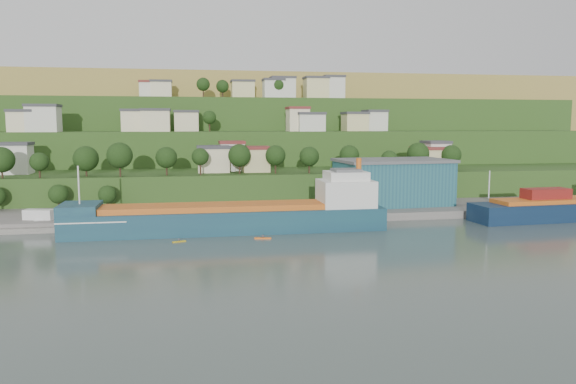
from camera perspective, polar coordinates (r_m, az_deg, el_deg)
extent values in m
plane|color=#414F4B|center=(122.87, -3.26, -4.64)|extent=(500.00, 500.00, 0.00)
cube|color=slate|center=(153.46, 2.91, -2.32)|extent=(220.00, 26.00, 4.00)
cube|color=slate|center=(149.26, -25.85, -3.27)|extent=(40.00, 18.00, 2.40)
cube|color=#284719|center=(177.82, -5.44, -1.08)|extent=(260.00, 32.00, 20.00)
cube|color=#284719|center=(207.49, -6.13, 0.06)|extent=(280.00, 32.00, 44.00)
cube|color=#284719|center=(237.24, -6.65, 0.90)|extent=(300.00, 32.00, 70.00)
cube|color=olive|center=(310.83, -7.51, 2.30)|extent=(360.00, 120.00, 96.00)
cube|color=silver|center=(184.11, -25.88, 2.99)|extent=(8.15, 7.74, 8.45)
cube|color=#3F3F44|center=(183.91, -25.96, 4.44)|extent=(8.75, 8.34, 0.90)
cube|color=beige|center=(172.99, -7.58, 3.20)|extent=(9.36, 7.72, 7.21)
cube|color=#3F3F44|center=(172.78, -7.61, 4.55)|extent=(9.96, 8.32, 0.90)
cube|color=silver|center=(178.37, -6.71, 3.31)|extent=(7.57, 8.52, 7.09)
cube|color=#3F3F44|center=(178.17, -6.73, 4.59)|extent=(8.17, 9.12, 0.90)
cube|color=silver|center=(179.82, -5.71, 3.56)|extent=(7.45, 8.23, 8.45)
cube|color=maroon|center=(179.61, -5.73, 5.05)|extent=(8.05, 8.83, 0.90)
cube|color=beige|center=(173.81, -3.31, 3.23)|extent=(7.97, 8.75, 6.95)
cube|color=maroon|center=(173.61, -3.32, 4.52)|extent=(8.57, 9.35, 0.90)
cube|color=beige|center=(186.50, 14.17, 3.20)|extent=(9.84, 8.93, 6.47)
cube|color=maroon|center=(186.32, 14.21, 4.33)|extent=(10.44, 9.53, 0.90)
cube|color=silver|center=(191.87, 14.76, 3.55)|extent=(7.16, 8.24, 8.28)
cube|color=#3F3F44|center=(191.68, 14.80, 4.92)|extent=(7.76, 8.84, 0.90)
cube|color=beige|center=(207.16, -25.38, 6.43)|extent=(7.87, 8.44, 6.56)
cube|color=#3F3F44|center=(207.20, -25.43, 7.46)|extent=(8.47, 9.04, 0.90)
cube|color=silver|center=(205.53, -23.58, 6.77)|extent=(9.95, 8.85, 8.32)
cube|color=#3F3F44|center=(205.62, -23.64, 8.05)|extent=(10.55, 9.45, 0.90)
cube|color=beige|center=(209.28, -15.45, 6.92)|extent=(7.77, 7.83, 7.11)
cube|color=#3F3F44|center=(209.34, -15.48, 8.02)|extent=(8.37, 8.43, 0.90)
cube|color=beige|center=(205.83, -13.29, 7.00)|extent=(9.95, 8.73, 7.21)
cube|color=#3F3F44|center=(205.89, -13.32, 8.13)|extent=(10.55, 9.33, 0.90)
cube|color=beige|center=(210.43, -10.28, 7.01)|extent=(8.63, 8.20, 6.79)
cube|color=#3F3F44|center=(210.48, -10.30, 8.06)|extent=(9.23, 8.80, 0.90)
cube|color=beige|center=(208.09, 0.99, 7.30)|extent=(7.43, 8.65, 8.08)
cube|color=maroon|center=(208.17, 0.99, 8.54)|extent=(8.03, 9.25, 0.90)
cube|color=silver|center=(205.91, 2.30, 7.01)|extent=(9.51, 7.87, 6.02)
cube|color=#3F3F44|center=(205.95, 2.31, 7.98)|extent=(10.11, 8.47, 0.90)
cube|color=beige|center=(217.64, 6.80, 7.01)|extent=(8.53, 8.79, 6.38)
cube|color=#3F3F44|center=(217.68, 6.81, 7.97)|extent=(9.13, 9.39, 0.90)
cube|color=silver|center=(221.34, 8.81, 7.08)|extent=(7.51, 8.96, 7.20)
cube|color=#3F3F44|center=(221.39, 8.83, 8.13)|extent=(8.11, 9.56, 0.90)
cube|color=silver|center=(240.95, -13.93, 9.95)|extent=(7.48, 7.46, 6.46)
cube|color=maroon|center=(241.18, -13.95, 10.82)|extent=(8.08, 8.06, 0.90)
cube|color=beige|center=(238.15, -12.75, 10.03)|extent=(8.26, 7.30, 6.54)
cube|color=#3F3F44|center=(238.39, -12.77, 10.92)|extent=(8.86, 7.90, 0.90)
cube|color=beige|center=(241.83, -4.63, 10.20)|extent=(9.37, 8.66, 7.19)
cube|color=#3F3F44|center=(242.10, -4.64, 11.15)|extent=(9.97, 9.26, 0.90)
cube|color=silver|center=(234.48, -1.48, 10.33)|extent=(8.26, 7.68, 7.29)
cube|color=#3F3F44|center=(234.76, -1.49, 11.33)|extent=(8.86, 8.28, 0.90)
cube|color=silver|center=(236.61, -0.55, 10.42)|extent=(9.64, 8.24, 8.27)
cube|color=#3F3F44|center=(236.94, -0.55, 11.53)|extent=(10.24, 8.84, 0.90)
cube|color=beige|center=(238.84, 2.86, 10.40)|extent=(9.50, 8.25, 8.43)
cube|color=#3F3F44|center=(239.17, 2.87, 11.52)|extent=(10.10, 8.85, 0.90)
cube|color=silver|center=(241.06, 4.58, 10.42)|extent=(8.30, 8.84, 8.95)
cube|color=#3F3F44|center=(241.41, 4.59, 11.59)|extent=(8.90, 9.44, 0.90)
cylinder|color=#382619|center=(170.55, -27.04, 1.77)|extent=(0.50, 0.50, 3.14)
sphere|color=black|center=(170.32, -27.10, 2.94)|extent=(6.95, 6.95, 6.95)
cylinder|color=#382619|center=(167.32, -23.91, 1.83)|extent=(0.50, 0.50, 3.05)
sphere|color=black|center=(167.12, -23.96, 2.83)|extent=(5.05, 5.05, 5.05)
cylinder|color=#382619|center=(167.76, -19.80, 2.03)|extent=(0.50, 0.50, 3.04)
sphere|color=black|center=(167.52, -19.85, 3.21)|extent=(7.08, 7.08, 7.08)
cylinder|color=#382619|center=(163.09, -16.69, 2.19)|extent=(0.50, 0.50, 4.04)
sphere|color=black|center=(162.83, -16.73, 3.59)|extent=(7.16, 7.16, 7.16)
cylinder|color=#382619|center=(164.65, -12.22, 2.27)|extent=(0.50, 0.50, 3.44)
sphere|color=black|center=(164.42, -12.25, 3.45)|extent=(6.12, 6.12, 6.12)
cylinder|color=#382619|center=(163.16, -8.89, 2.40)|extent=(0.50, 0.50, 4.00)
sphere|color=black|center=(162.94, -8.91, 3.57)|extent=(4.91, 4.91, 4.91)
cylinder|color=#382619|center=(166.45, -4.94, 2.47)|extent=(0.50, 0.50, 3.59)
sphere|color=black|center=(166.21, -4.95, 3.72)|extent=(6.72, 6.72, 6.72)
cylinder|color=#382619|center=(167.00, -1.28, 2.54)|extent=(0.50, 0.50, 3.76)
sphere|color=black|center=(166.77, -1.29, 3.75)|extent=(6.00, 6.00, 6.00)
cylinder|color=#382619|center=(167.67, 2.17, 2.50)|extent=(0.50, 0.50, 3.45)
sphere|color=black|center=(167.45, 2.17, 3.64)|extent=(5.86, 5.86, 5.86)
cylinder|color=#382619|center=(171.44, 6.23, 2.60)|extent=(0.50, 0.50, 3.67)
sphere|color=black|center=(171.22, 6.24, 3.76)|extent=(5.96, 5.96, 5.96)
cylinder|color=#382619|center=(173.19, 10.23, 2.42)|extent=(0.50, 0.50, 2.78)
sphere|color=black|center=(173.00, 10.25, 3.34)|extent=(5.04, 5.04, 5.04)
cylinder|color=#382619|center=(180.13, 13.05, 2.65)|extent=(0.50, 0.50, 3.58)
sphere|color=black|center=(179.91, 13.08, 3.82)|extent=(6.92, 6.92, 6.92)
cylinder|color=#382619|center=(184.29, 16.20, 2.59)|extent=(0.50, 0.50, 3.21)
sphere|color=black|center=(184.09, 16.24, 3.63)|extent=(6.33, 6.33, 6.33)
cylinder|color=#382619|center=(229.96, -8.60, 9.91)|extent=(0.50, 0.50, 3.94)
sphere|color=black|center=(230.17, -8.62, 10.77)|extent=(5.33, 5.33, 5.33)
cylinder|color=#382619|center=(203.57, -7.98, 6.63)|extent=(0.50, 0.50, 3.69)
sphere|color=black|center=(203.58, -7.99, 7.52)|extent=(4.82, 4.82, 4.82)
cylinder|color=#382619|center=(232.34, -1.00, 9.97)|extent=(0.50, 0.50, 4.04)
sphere|color=black|center=(232.54, -1.00, 10.81)|extent=(5.10, 5.10, 5.10)
cylinder|color=#382619|center=(249.06, 4.45, 9.69)|extent=(0.50, 0.50, 3.56)
sphere|color=black|center=(249.24, 4.46, 10.41)|extent=(5.06, 5.06, 5.06)
cylinder|color=#382619|center=(235.68, -6.66, 9.83)|extent=(0.50, 0.50, 3.67)
sphere|color=black|center=(235.88, -6.67, 10.63)|extent=(5.22, 5.22, 5.22)
cube|color=#133047|center=(129.87, -6.16, -3.35)|extent=(72.76, 11.51, 7.27)
cube|color=#CB5F1B|center=(129.06, -7.10, -1.51)|extent=(54.05, 9.41, 1.25)
cube|color=#133047|center=(130.93, -20.40, -1.58)|extent=(8.33, 11.44, 2.08)
cube|color=silver|center=(133.72, 5.88, -0.12)|extent=(12.48, 10.41, 6.24)
cube|color=silver|center=(133.28, 5.91, 1.66)|extent=(9.36, 8.32, 2.08)
cube|color=#595B5E|center=(133.16, 5.91, 2.23)|extent=(6.24, 6.24, 0.62)
cylinder|color=#CB5F1B|center=(133.97, 7.20, 2.78)|extent=(1.25, 1.25, 3.12)
cylinder|color=silver|center=(130.31, -20.49, 0.68)|extent=(0.37, 0.37, 8.31)
cube|color=silver|center=(130.75, -19.01, -2.55)|extent=(14.56, 11.76, 0.26)
cube|color=#CB5F1B|center=(163.76, 26.99, -0.69)|extent=(44.34, 10.83, 1.00)
cylinder|color=silver|center=(150.03, 19.76, 0.72)|extent=(0.34, 0.34, 6.99)
cube|color=maroon|center=(158.86, 24.72, -0.13)|extent=(12.26, 5.71, 2.60)
cube|color=#205162|center=(161.83, 10.59, 0.90)|extent=(31.32, 20.30, 12.00)
cube|color=#595B5E|center=(161.30, 10.64, 3.17)|extent=(32.40, 21.38, 0.80)
cube|color=white|center=(146.38, -23.96, -2.25)|extent=(7.33, 4.43, 3.19)
cube|color=silver|center=(145.19, -23.59, -2.78)|extent=(4.51, 2.97, 0.84)
cube|color=orange|center=(121.55, -2.57, -4.70)|extent=(3.68, 1.31, 0.27)
sphere|color=#3F3F44|center=(121.46, -2.57, -4.49)|extent=(0.63, 0.63, 0.63)
cube|color=gold|center=(120.34, -11.00, -4.95)|extent=(2.92, 1.54, 0.22)
sphere|color=#3F3F44|center=(120.27, -11.01, -4.78)|extent=(0.51, 0.51, 0.51)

